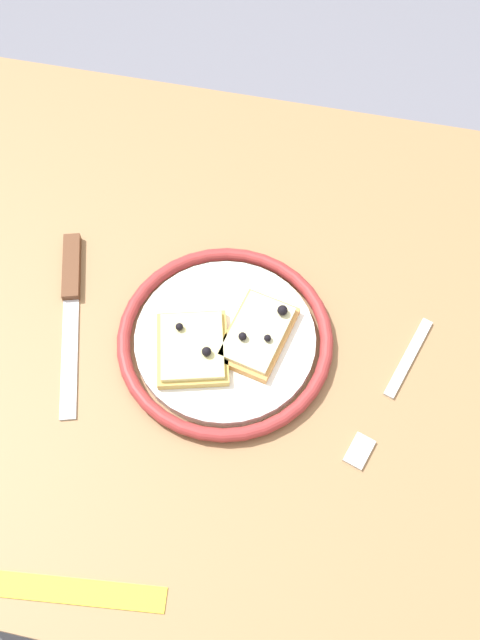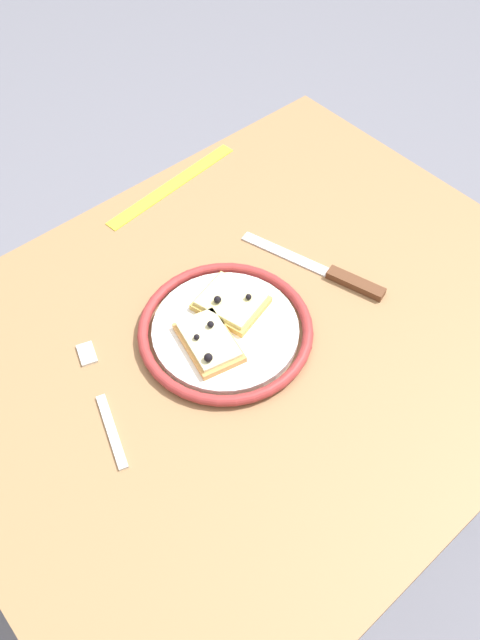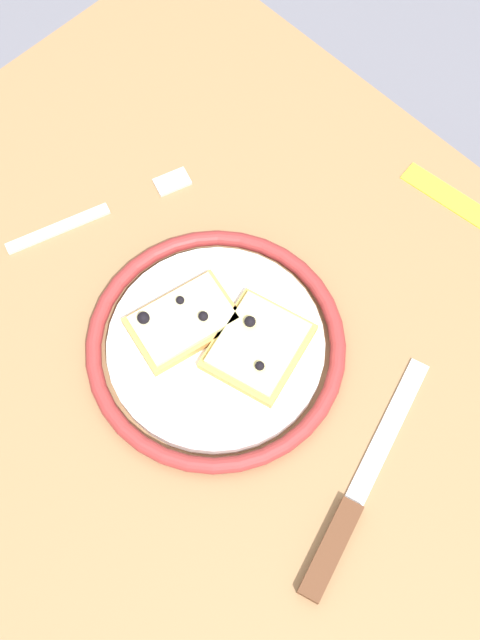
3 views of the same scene
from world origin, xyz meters
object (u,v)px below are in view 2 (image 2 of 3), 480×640
at_px(knife, 336,275).
at_px(measuring_tape, 173,185).
at_px(dining_table, 256,373).
at_px(pizza_slice_far, 231,302).
at_px(plate, 225,330).
at_px(pizza_slice_near, 209,341).
at_px(fork, 102,401).

height_order(knife, measuring_tape, knife).
xyz_separation_m(dining_table, pizza_slice_far, (-0.01, 0.05, 0.14)).
distance_m(plate, pizza_slice_far, 0.04).
bearing_deg(dining_table, pizza_slice_near, 168.06).
height_order(dining_table, pizza_slice_near, pizza_slice_near).
distance_m(knife, measuring_tape, 0.33).
xyz_separation_m(pizza_slice_near, pizza_slice_far, (0.07, 0.03, -0.00)).
distance_m(dining_table, measuring_tape, 0.36).
bearing_deg(plate, measuring_tape, 66.02).
height_order(pizza_slice_near, pizza_slice_far, pizza_slice_near).
bearing_deg(dining_table, pizza_slice_far, 99.08).
relative_size(dining_table, plate, 3.69).
xyz_separation_m(pizza_slice_far, knife, (0.16, -0.05, -0.02)).
xyz_separation_m(plate, fork, (-0.19, 0.02, -0.01)).
bearing_deg(measuring_tape, fork, -146.02).
relative_size(pizza_slice_far, knife, 0.46).
bearing_deg(measuring_tape, pizza_slice_far, -116.87).
bearing_deg(measuring_tape, pizza_slice_near, -125.38).
bearing_deg(dining_table, plate, 148.77).
bearing_deg(plate, pizza_slice_near, -167.62).
distance_m(pizza_slice_far, measuring_tape, 0.29).
xyz_separation_m(dining_table, plate, (-0.04, 0.02, 0.12)).
relative_size(plate, fork, 1.25).
bearing_deg(pizza_slice_far, dining_table, -80.92).
bearing_deg(fork, dining_table, -10.99).
bearing_deg(plate, pizza_slice_far, 38.15).
distance_m(plate, measuring_tape, 0.33).
bearing_deg(measuring_tape, dining_table, -112.76).
relative_size(pizza_slice_near, measuring_tape, 0.40).
bearing_deg(knife, plate, 171.85).
height_order(dining_table, knife, knife).
relative_size(plate, measuring_tape, 0.89).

